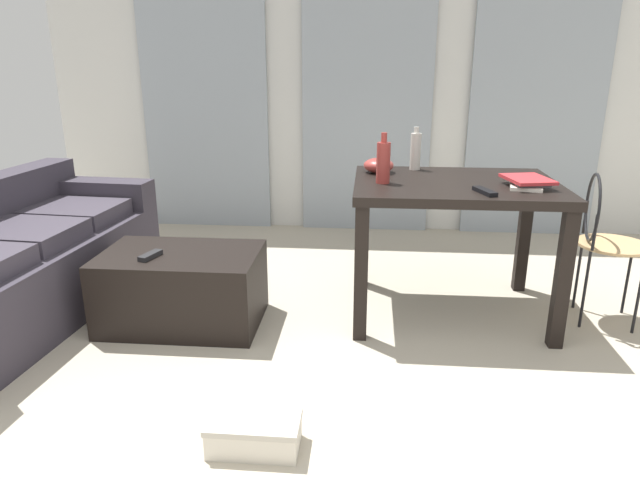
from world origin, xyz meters
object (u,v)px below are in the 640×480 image
at_px(bottle_far, 383,162).
at_px(book_stack, 527,182).
at_px(bottle_near, 415,151).
at_px(bowl, 379,165).
at_px(coffee_table, 182,288).
at_px(wire_chair, 603,231).
at_px(shoebox, 254,433).
at_px(craft_table, 454,202).
at_px(tv_remote_on_table, 485,191).
at_px(tv_remote_primary, 150,255).
at_px(couch, 15,264).

relative_size(bottle_far, book_stack, 0.90).
xyz_separation_m(bottle_near, bowl, (-0.22, -0.12, -0.07)).
bearing_deg(coffee_table, bowl, 24.58).
height_order(wire_chair, shoebox, wire_chair).
distance_m(craft_table, wire_chair, 0.82).
height_order(bottle_near, bottle_far, bottle_far).
bearing_deg(tv_remote_on_table, bottle_near, 97.51).
bearing_deg(tv_remote_on_table, bowl, 117.73).
bearing_deg(bottle_near, tv_remote_primary, -153.71).
bearing_deg(couch, craft_table, 5.82).
relative_size(bottle_far, shoebox, 0.77).
distance_m(book_stack, tv_remote_on_table, 0.30).
bearing_deg(bowl, coffee_table, -155.42).
distance_m(coffee_table, bowl, 1.33).
bearing_deg(book_stack, tv_remote_primary, -172.51).
bearing_deg(coffee_table, bottle_near, 25.24).
bearing_deg(craft_table, tv_remote_primary, -167.25).
xyz_separation_m(bottle_far, tv_remote_primary, (-1.22, -0.29, -0.47)).
distance_m(bottle_near, bowl, 0.26).
distance_m(wire_chair, shoebox, 2.17).
xyz_separation_m(coffee_table, craft_table, (1.49, 0.27, 0.46)).
height_order(wire_chair, bottle_far, bottle_far).
relative_size(craft_table, bottle_far, 4.09).
bearing_deg(couch, bottle_near, 14.49).
distance_m(craft_table, bottle_far, 0.47).
height_order(craft_table, tv_remote_on_table, tv_remote_on_table).
xyz_separation_m(coffee_table, wire_chair, (2.30, 0.25, 0.32)).
distance_m(craft_table, shoebox, 1.69).
distance_m(wire_chair, bottle_far, 1.26).
xyz_separation_m(bottle_near, book_stack, (0.55, -0.44, -0.09)).
height_order(coffee_table, tv_remote_primary, tv_remote_primary).
height_order(bottle_near, shoebox, bottle_near).
relative_size(wire_chair, bowl, 4.75).
bearing_deg(book_stack, tv_remote_on_table, -144.66).
height_order(couch, book_stack, book_stack).
bearing_deg(wire_chair, shoebox, -142.71).
relative_size(couch, tv_remote_primary, 12.69).
xyz_separation_m(wire_chair, bowl, (-1.23, 0.24, 0.30)).
distance_m(tv_remote_primary, shoebox, 1.25).
xyz_separation_m(craft_table, bottle_far, (-0.40, -0.08, 0.23)).
distance_m(bottle_far, shoebox, 1.56).
height_order(bottle_far, bowl, bottle_far).
relative_size(bowl, book_stack, 0.59).
bearing_deg(craft_table, book_stack, -17.09).
height_order(craft_table, bottle_near, bottle_near).
bearing_deg(book_stack, couch, -177.07).
height_order(book_stack, shoebox, book_stack).
bearing_deg(bottle_far, tv_remote_primary, -166.60).
xyz_separation_m(bottle_far, tv_remote_on_table, (0.50, -0.21, -0.10)).
bearing_deg(tv_remote_primary, couch, -171.09).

